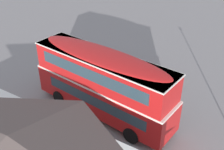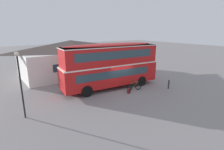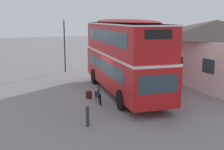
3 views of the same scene
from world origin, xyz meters
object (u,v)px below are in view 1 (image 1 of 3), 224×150
Objects in this scene: backpack_on_ground at (116,92)px; water_bottle_blue_sports at (100,86)px; touring_bicycle at (104,89)px; kerb_bollard at (83,67)px; double_decker_bus at (103,82)px.

backpack_on_ground reaches higher than water_bottle_blue_sports.
touring_bicycle is 1.00m from backpack_on_ground.
kerb_bollard is (4.41, -1.41, 0.24)m from backpack_on_ground.
double_decker_bus is 4.14m from water_bottle_blue_sports.
double_decker_bus is at bearing 99.99° from backpack_on_ground.
backpack_on_ground is 4.64m from kerb_bollard.
touring_bicycle reaches higher than kerb_bollard.
touring_bicycle is at bearing 18.99° from backpack_on_ground.
touring_bicycle is 6.86× the size of water_bottle_blue_sports.
backpack_on_ground is 2.08× the size of water_bottle_blue_sports.
water_bottle_blue_sports is at bearing -51.45° from double_decker_bus.
backpack_on_ground is at bearing -80.01° from double_decker_bus.
touring_bicycle is at bearing 153.50° from kerb_bollard.
double_decker_bus is at bearing 122.77° from touring_bicycle.
double_decker_bus is 3.45m from backpack_on_ground.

